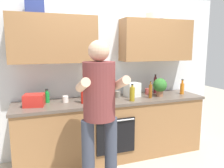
% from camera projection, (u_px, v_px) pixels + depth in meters
% --- Properties ---
extents(ground_plane, '(12.00, 12.00, 0.00)m').
position_uv_depth(ground_plane, '(113.00, 156.00, 3.45)').
color(ground_plane, '#B2A893').
extents(back_wall_unit, '(4.00, 0.39, 2.50)m').
position_uv_depth(back_wall_unit, '(107.00, 58.00, 3.45)').
color(back_wall_unit, silver).
rests_on(back_wall_unit, ground).
extents(counter, '(2.84, 0.67, 0.90)m').
position_uv_depth(counter, '(113.00, 128.00, 3.37)').
color(counter, olive).
rests_on(counter, ground).
extents(person_standing, '(0.49, 0.45, 1.74)m').
position_uv_depth(person_standing, '(99.00, 108.00, 2.35)').
color(person_standing, '#383D4C').
rests_on(person_standing, ground).
extents(bottle_syrup, '(0.05, 0.05, 0.26)m').
position_uv_depth(bottle_syrup, '(150.00, 91.00, 3.37)').
color(bottle_syrup, '#8C4C14').
rests_on(bottle_syrup, counter).
extents(bottle_hotsauce, '(0.08, 0.08, 0.35)m').
position_uv_depth(bottle_hotsauce, '(84.00, 93.00, 3.04)').
color(bottle_hotsauce, red).
rests_on(bottle_hotsauce, counter).
extents(bottle_juice, '(0.06, 0.06, 0.25)m').
position_uv_depth(bottle_juice, '(182.00, 88.00, 3.66)').
color(bottle_juice, orange).
rests_on(bottle_juice, counter).
extents(bottle_wine, '(0.05, 0.05, 0.32)m').
position_uv_depth(bottle_wine, '(155.00, 85.00, 3.71)').
color(bottle_wine, '#471419').
rests_on(bottle_wine, counter).
extents(bottle_oil, '(0.07, 0.07, 0.25)m').
position_uv_depth(bottle_oil, '(132.00, 94.00, 3.18)').
color(bottle_oil, olive).
rests_on(bottle_oil, counter).
extents(bottle_soda, '(0.07, 0.07, 0.19)m').
position_uv_depth(bottle_soda, '(47.00, 97.00, 3.10)').
color(bottle_soda, '#198C33').
rests_on(bottle_soda, counter).
extents(bottle_vinegar, '(0.05, 0.05, 0.23)m').
position_uv_depth(bottle_vinegar, '(112.00, 93.00, 3.26)').
color(bottle_vinegar, brown).
rests_on(bottle_vinegar, counter).
extents(cup_coffee, '(0.08, 0.08, 0.09)m').
position_uv_depth(cup_coffee, '(65.00, 99.00, 3.12)').
color(cup_coffee, white).
rests_on(cup_coffee, counter).
extents(cup_ceramic, '(0.08, 0.08, 0.10)m').
position_uv_depth(cup_ceramic, '(147.00, 91.00, 3.64)').
color(cup_ceramic, '#BF4C47').
rests_on(cup_ceramic, counter).
extents(cup_stoneware, '(0.09, 0.09, 0.10)m').
position_uv_depth(cup_stoneware, '(118.00, 94.00, 3.41)').
color(cup_stoneware, slate).
rests_on(cup_stoneware, counter).
extents(potted_herb, '(0.22, 0.22, 0.29)m').
position_uv_depth(potted_herb, '(160.00, 86.00, 3.48)').
color(potted_herb, '#9E6647').
rests_on(potted_herb, counter).
extents(grocery_bag_rice, '(0.25, 0.23, 0.19)m').
position_uv_depth(grocery_bag_rice, '(94.00, 93.00, 3.26)').
color(grocery_bag_rice, beige).
rests_on(grocery_bag_rice, counter).
extents(grocery_bag_produce, '(0.24, 0.21, 0.22)m').
position_uv_depth(grocery_bag_produce, '(132.00, 90.00, 3.47)').
color(grocery_bag_produce, silver).
rests_on(grocery_bag_produce, counter).
extents(grocery_bag_crisps, '(0.29, 0.27, 0.16)m').
position_uv_depth(grocery_bag_crisps, '(34.00, 100.00, 2.91)').
color(grocery_bag_crisps, red).
rests_on(grocery_bag_crisps, counter).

